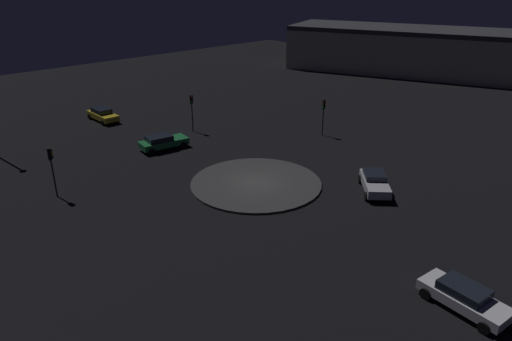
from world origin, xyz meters
The scene contains 10 objects.
ground_plane centered at (0.00, 0.00, 0.00)m, with size 116.32×116.32×0.00m, color black.
roundabout_island centered at (0.00, 0.00, 0.08)m, with size 10.40×10.40×0.17m, color #383838.
car_white centered at (18.13, -2.56, 0.71)m, with size 4.60×2.35×1.34m.
car_yellow centered at (-24.25, -1.00, 0.73)m, with size 4.55×1.95×1.41m.
car_green centered at (-11.89, -1.04, 0.72)m, with size 2.55×4.71×1.37m.
car_silver centered at (7.11, 5.83, 0.75)m, with size 4.25×4.30×1.41m.
traffic_light_north centered at (-4.22, 13.17, 2.66)m, with size 0.35×0.39×3.72m.
traffic_light_southwest centered at (-8.54, -12.49, 2.77)m, with size 0.37×0.40×3.88m.
traffic_light_west centered at (-14.24, 4.17, 2.77)m, with size 0.39×0.35×3.87m.
store_building centered at (-16.65, 47.77, 3.52)m, with size 37.54×24.29×7.04m.
Camera 1 is at (25.37, -23.50, 15.92)m, focal length 33.54 mm.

